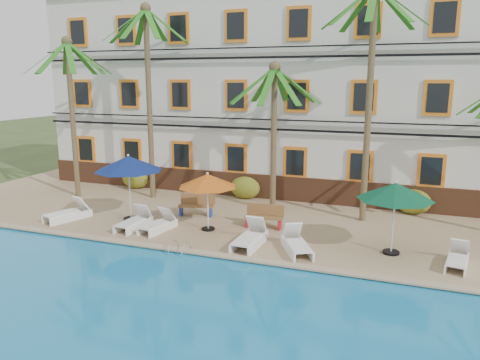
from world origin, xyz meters
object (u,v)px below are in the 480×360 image
at_px(umbrella_red, 208,181).
at_px(umbrella_green, 395,192).
at_px(lounger_f, 457,259).
at_px(bench_right, 264,216).
at_px(umbrella_blue, 128,164).
at_px(lounger_c, 158,224).
at_px(lounger_e, 296,244).
at_px(palm_a, 71,96).
at_px(bench_left, 196,205).
at_px(lounger_a, 68,213).
at_px(palm_c, 274,116).
at_px(pool_ladder, 180,252).
at_px(palm_b, 148,78).
at_px(palm_d, 371,75).
at_px(lounger_d, 250,238).
at_px(lounger_b, 135,221).

relative_size(umbrella_red, umbrella_green, 0.91).
xyz_separation_m(lounger_f, bench_right, (-6.89, 1.70, 0.21)).
height_order(umbrella_blue, lounger_c, umbrella_blue).
bearing_deg(lounger_e, lounger_c, 175.98).
height_order(palm_a, bench_right, palm_a).
relative_size(umbrella_green, bench_left, 1.61).
relative_size(lounger_c, lounger_f, 1.06).
xyz_separation_m(umbrella_blue, umbrella_red, (3.57, -0.10, -0.43)).
bearing_deg(palm_a, lounger_a, -56.27).
distance_m(palm_a, palm_c, 10.03).
distance_m(umbrella_green, lounger_f, 2.80).
bearing_deg(lounger_f, pool_ladder, -167.97).
distance_m(bench_left, bench_right, 3.31).
height_order(palm_b, umbrella_green, palm_b).
xyz_separation_m(palm_d, lounger_d, (-3.40, -4.52, -5.63)).
bearing_deg(umbrella_green, palm_d, 110.33).
bearing_deg(lounger_c, pool_ladder, -43.56).
height_order(palm_d, lounger_d, palm_d).
xyz_separation_m(palm_c, umbrella_blue, (-5.17, -3.38, -1.85)).
distance_m(umbrella_red, lounger_d, 2.92).
bearing_deg(pool_ladder, bench_right, 62.16).
relative_size(palm_d, lounger_f, 5.45).
distance_m(lounger_d, bench_left, 4.43).
distance_m(palm_c, umbrella_blue, 6.45).
bearing_deg(umbrella_red, lounger_d, -28.34).
height_order(palm_d, lounger_b, palm_d).
xyz_separation_m(lounger_b, lounger_f, (11.66, 0.18, -0.03)).
bearing_deg(lounger_e, bench_right, 129.81).
bearing_deg(palm_d, lounger_e, -110.91).
xyz_separation_m(palm_b, pool_ladder, (4.75, -6.25, -5.80)).
distance_m(palm_b, lounger_e, 11.23).
relative_size(lounger_a, bench_left, 1.31).
xyz_separation_m(palm_c, pool_ladder, (-1.53, -5.98, -4.24)).
bearing_deg(lounger_b, palm_b, 112.28).
distance_m(umbrella_blue, umbrella_red, 3.60).
relative_size(umbrella_blue, bench_left, 1.78).
bearing_deg(bench_right, lounger_a, -166.96).
relative_size(lounger_d, bench_left, 1.31).
distance_m(lounger_a, pool_ladder, 6.36).
distance_m(umbrella_green, lounger_d, 5.16).
bearing_deg(lounger_e, lounger_b, 177.11).
height_order(palm_d, pool_ladder, palm_d).
bearing_deg(palm_b, lounger_e, -29.96).
relative_size(palm_d, bench_left, 6.02).
relative_size(palm_c, lounger_d, 3.16).
distance_m(palm_c, lounger_c, 6.71).
xyz_separation_m(umbrella_red, lounger_c, (-1.78, -0.75, -1.69)).
distance_m(palm_c, lounger_b, 7.31).
relative_size(palm_b, bench_right, 6.01).
bearing_deg(lounger_c, umbrella_blue, 154.65).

